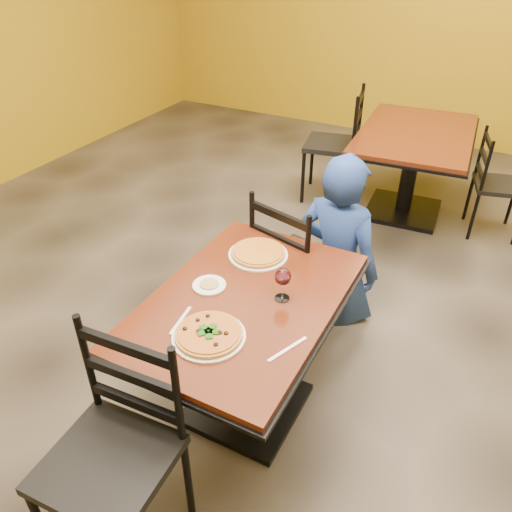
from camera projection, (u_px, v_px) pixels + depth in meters
The scene contains 18 objects.
floor at pixel (285, 349), 3.11m from camera, with size 7.00×8.00×0.01m, color black.
wall_back at pixel (452, 1), 5.22m from camera, with size 7.00×0.01×3.00m, color #AC8C13.
table_main at pixel (245, 329), 2.43m from camera, with size 0.83×1.23×0.75m.
table_second at pixel (413, 153), 4.25m from camera, with size 1.02×1.42×0.75m.
chair_main_near at pixel (108, 465), 1.89m from camera, with size 0.45×0.45×1.00m, color black, non-canonical shape.
chair_main_far at pixel (299, 264), 3.02m from camera, with size 0.44×0.44×0.97m, color black, non-canonical shape.
chair_second_left at pixel (332, 145), 4.56m from camera, with size 0.46×0.46×1.02m, color black, non-canonical shape.
chair_second_right at pixel (500, 186), 4.05m from camera, with size 0.38×0.38×0.85m, color black, non-canonical shape.
diner at pixel (339, 237), 3.14m from camera, with size 0.57×0.37×1.11m, color navy.
plate_main at pixel (209, 336), 2.10m from camera, with size 0.31×0.31×0.01m, color white.
pizza_main at pixel (209, 334), 2.09m from camera, with size 0.28×0.28×0.02m, color maroon.
plate_far at pixel (258, 255), 2.61m from camera, with size 0.31×0.31×0.01m, color white.
pizza_far at pixel (258, 252), 2.60m from camera, with size 0.28×0.28×0.02m, color orange.
side_plate at pixel (209, 285), 2.39m from camera, with size 0.16×0.16×0.01m, color white.
dip at pixel (209, 284), 2.39m from camera, with size 0.09×0.09×0.01m, color tan.
wine_glass at pixel (283, 283), 2.27m from camera, with size 0.08×0.08×0.18m, color white, non-canonical shape.
fork at pixel (181, 320), 2.19m from camera, with size 0.01×0.19×0.00m, color silver.
knife at pixel (288, 349), 2.04m from camera, with size 0.01×0.21×0.00m, color silver.
Camera 1 is at (0.89, -2.09, 2.20)m, focal length 35.36 mm.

